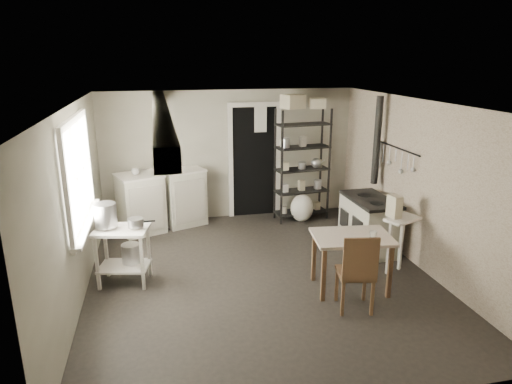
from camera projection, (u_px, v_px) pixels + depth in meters
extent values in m
plane|color=black|center=(261.00, 276.00, 6.16)|extent=(5.00, 5.00, 0.00)
plane|color=silver|center=(261.00, 104.00, 5.50)|extent=(5.00, 5.00, 0.00)
cube|color=#A19C89|center=(230.00, 155.00, 8.17)|extent=(4.50, 0.02, 2.30)
cube|color=#A19C89|center=(334.00, 288.00, 3.49)|extent=(4.50, 0.02, 2.30)
cube|color=#A19C89|center=(75.00, 207.00, 5.37)|extent=(0.02, 5.00, 2.30)
cube|color=#A19C89|center=(420.00, 185.00, 6.29)|extent=(0.02, 5.00, 2.30)
cylinder|color=silver|center=(105.00, 215.00, 5.72)|extent=(0.30, 0.30, 0.30)
cylinder|color=silver|center=(136.00, 222.00, 5.72)|extent=(0.21, 0.21, 0.11)
cylinder|color=silver|center=(131.00, 253.00, 5.94)|extent=(0.30, 0.30, 0.26)
imported|color=silver|center=(165.00, 174.00, 7.66)|extent=(0.36, 0.36, 0.07)
imported|color=silver|center=(136.00, 176.00, 7.47)|extent=(0.16, 0.16, 0.10)
imported|color=silver|center=(283.00, 145.00, 7.92)|extent=(0.08, 0.08, 0.18)
cube|color=beige|center=(293.00, 107.00, 7.79)|extent=(0.42, 0.39, 0.23)
cube|color=beige|center=(317.00, 108.00, 7.84)|extent=(0.30, 0.29, 0.17)
cube|color=beige|center=(395.00, 200.00, 6.10)|extent=(0.15, 0.22, 0.30)
imported|color=silver|center=(373.00, 232.00, 5.54)|extent=(0.12, 0.12, 0.09)
ellipsoid|color=silver|center=(302.00, 208.00, 8.14)|extent=(0.48, 0.44, 0.50)
cylinder|color=silver|center=(359.00, 266.00, 6.28)|extent=(0.12, 0.12, 0.13)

